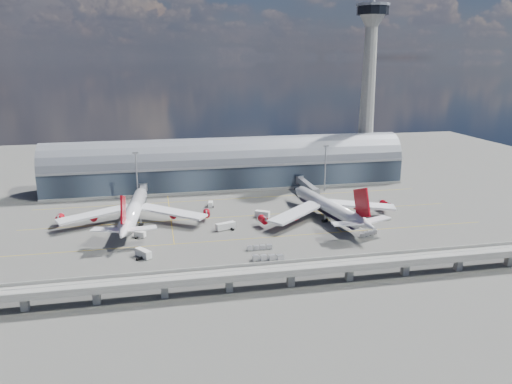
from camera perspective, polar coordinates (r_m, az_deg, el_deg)
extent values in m
plane|color=#474744|center=(213.46, -0.01, -4.35)|extent=(500.00, 500.00, 0.00)
cube|color=gold|center=(204.26, 0.56, -5.26)|extent=(200.00, 0.25, 0.01)
cube|color=gold|center=(232.05, -1.02, -2.74)|extent=(200.00, 0.25, 0.01)
cube|color=gold|center=(260.33, -2.25, -0.75)|extent=(200.00, 0.25, 0.01)
cube|color=gold|center=(238.00, -9.79, -2.50)|extent=(0.25, 80.00, 0.01)
cube|color=gold|center=(249.76, 6.47, -1.53)|extent=(0.25, 80.00, 0.01)
cube|color=#1C2430|center=(285.39, -3.20, 2.10)|extent=(200.00, 28.00, 14.00)
cylinder|color=slate|center=(283.90, -3.22, 3.48)|extent=(200.00, 28.00, 28.00)
cube|color=gray|center=(270.36, -2.78, 2.89)|extent=(200.00, 1.00, 1.20)
cube|color=gray|center=(286.89, -3.18, 0.86)|extent=(200.00, 30.00, 1.20)
cube|color=gray|center=(314.34, 12.18, 2.43)|extent=(18.00, 18.00, 8.00)
cone|color=gray|center=(308.20, 12.61, 9.89)|extent=(10.00, 10.00, 90.00)
cone|color=gray|center=(307.82, 13.13, 18.63)|extent=(16.00, 16.00, 8.00)
cylinder|color=black|center=(308.20, 13.19, 19.55)|extent=(18.00, 18.00, 5.00)
cylinder|color=slate|center=(308.46, 13.22, 20.11)|extent=(19.00, 19.00, 1.50)
cylinder|color=gray|center=(308.61, 13.24, 20.38)|extent=(2.40, 2.40, 3.00)
cube|color=gray|center=(161.74, 4.01, -8.85)|extent=(220.00, 8.50, 1.20)
cube|color=gray|center=(157.79, 4.41, -9.06)|extent=(220.00, 0.40, 1.20)
cube|color=gray|center=(164.83, 3.64, -7.95)|extent=(220.00, 0.40, 1.20)
cube|color=gray|center=(160.16, 4.16, -8.85)|extent=(220.00, 0.12, 0.12)
cube|color=gray|center=(162.80, 3.87, -8.43)|extent=(220.00, 0.12, 0.12)
cube|color=gray|center=(162.50, -24.93, -11.37)|extent=(2.20, 2.20, 5.00)
cube|color=gray|center=(158.89, -17.77, -11.24)|extent=(2.20, 2.20, 5.00)
cube|color=gray|center=(157.75, -10.41, -10.93)|extent=(2.20, 2.20, 5.00)
cube|color=gray|center=(159.13, -3.08, -10.44)|extent=(2.20, 2.20, 5.00)
cube|color=gray|center=(162.98, 3.99, -9.82)|extent=(2.20, 2.20, 5.00)
cube|color=gray|center=(169.12, 10.61, -9.09)|extent=(2.20, 2.20, 5.00)
cube|color=gray|center=(177.31, 16.67, -8.32)|extent=(2.20, 2.20, 5.00)
cube|color=gray|center=(187.29, 22.12, -7.55)|extent=(2.20, 2.20, 5.00)
cube|color=gray|center=(198.79, 26.96, -6.80)|extent=(2.20, 2.20, 5.00)
cylinder|color=gray|center=(258.94, -13.45, 1.61)|extent=(0.70, 0.70, 25.00)
cube|color=gray|center=(256.37, -13.62, 4.37)|extent=(3.00, 0.40, 1.00)
cylinder|color=gray|center=(274.31, 7.91, 2.63)|extent=(0.70, 0.70, 25.00)
cube|color=gray|center=(271.88, 8.01, 5.24)|extent=(3.00, 0.40, 1.00)
cylinder|color=white|center=(226.66, -13.77, -2.00)|extent=(11.37, 52.71, 6.32)
cone|color=white|center=(254.45, -12.96, -0.08)|extent=(7.05, 8.47, 6.32)
cone|color=white|center=(197.15, -14.91, -4.42)|extent=(7.44, 12.40, 6.32)
cube|color=#9E0611|center=(197.56, -14.94, -2.00)|extent=(1.83, 11.81, 13.07)
cube|color=white|center=(227.88, -17.94, -2.43)|extent=(32.42, 19.43, 2.55)
cube|color=white|center=(223.35, -9.62, -2.24)|extent=(30.87, 24.17, 2.55)
cylinder|color=#9E0611|center=(230.37, -17.96, -2.70)|extent=(3.62, 5.22, 3.16)
cylinder|color=#9E0611|center=(233.87, -21.48, -2.76)|extent=(3.62, 5.22, 3.16)
cylinder|color=#9E0611|center=(225.72, -9.41, -2.52)|extent=(3.62, 5.22, 3.16)
cylinder|color=#9E0611|center=(225.29, -5.68, -2.42)|extent=(3.62, 5.22, 3.16)
cylinder|color=gray|center=(245.51, -13.17, -1.78)|extent=(0.49, 0.49, 2.96)
cylinder|color=gray|center=(224.77, -14.62, -3.44)|extent=(0.59, 0.59, 2.96)
cylinder|color=gray|center=(223.90, -13.02, -3.41)|extent=(0.59, 0.59, 2.96)
cylinder|color=black|center=(225.07, -14.60, -3.67)|extent=(2.30, 1.68, 1.48)
cylinder|color=black|center=(224.20, -13.01, -3.64)|extent=(2.30, 1.68, 1.48)
cylinder|color=white|center=(228.61, 8.12, -1.55)|extent=(14.72, 50.79, 6.06)
cone|color=white|center=(252.63, 4.94, 0.15)|extent=(7.41, 9.28, 6.06)
cone|color=white|center=(203.81, 12.36, -3.59)|extent=(8.14, 13.39, 6.06)
cube|color=#9E0611|center=(203.94, 12.00, -1.22)|extent=(2.88, 12.43, 13.83)
cube|color=white|center=(219.65, 4.67, -2.37)|extent=(29.97, 25.97, 2.59)
cube|color=white|center=(235.50, 11.82, -1.44)|extent=(32.54, 17.69, 2.59)
cylinder|color=black|center=(229.09, 8.10, -1.95)|extent=(12.92, 45.53, 5.15)
cylinder|color=#9E0611|center=(221.74, 4.28, -2.70)|extent=(4.20, 5.72, 3.34)
cylinder|color=#9E0611|center=(216.03, 0.80, -3.14)|extent=(4.20, 5.72, 3.34)
cylinder|color=#9E0611|center=(238.01, 11.65, -1.73)|extent=(4.20, 5.72, 3.34)
cylinder|color=#9E0611|center=(246.09, 14.48, -1.34)|extent=(4.20, 5.72, 3.34)
cylinder|color=gray|center=(244.83, 6.02, -1.48)|extent=(0.52, 0.52, 3.13)
cylinder|color=gray|center=(224.92, 7.86, -3.05)|extent=(0.63, 0.63, 3.13)
cylinder|color=gray|center=(228.17, 9.32, -2.84)|extent=(0.63, 0.63, 3.13)
cylinder|color=black|center=(225.23, 7.85, -3.29)|extent=(2.53, 1.94, 1.57)
cylinder|color=black|center=(228.48, 9.31, -3.08)|extent=(2.53, 1.94, 1.57)
cube|color=gray|center=(257.71, -12.79, -0.09)|extent=(3.00, 24.00, 3.00)
cube|color=gray|center=(246.13, -12.82, -0.81)|extent=(3.60, 3.60, 3.40)
cylinder|color=gray|center=(269.33, -12.76, 0.56)|extent=(4.40, 4.40, 4.00)
cylinder|color=gray|center=(247.09, -12.77, -1.59)|extent=(0.50, 0.50, 3.40)
cylinder|color=black|center=(247.47, -12.75, -1.89)|extent=(1.40, 0.80, 0.80)
cube|color=gray|center=(267.70, 5.85, 0.77)|extent=(3.00, 28.00, 3.00)
cube|color=gray|center=(254.84, 6.79, 0.01)|extent=(3.60, 3.60, 3.40)
cylinder|color=gray|center=(280.68, 4.99, 1.47)|extent=(4.40, 4.40, 4.00)
cylinder|color=gray|center=(255.77, 6.76, -0.75)|extent=(0.50, 0.50, 3.40)
cylinder|color=black|center=(256.14, 6.75, -1.04)|extent=(1.40, 0.80, 0.80)
cube|color=silver|center=(188.99, -12.75, -6.83)|extent=(6.22, 7.41, 2.73)
cylinder|color=black|center=(191.19, -12.32, -6.94)|extent=(2.69, 2.29, 0.95)
cylinder|color=black|center=(187.70, -13.15, -7.41)|extent=(2.69, 2.29, 0.95)
cube|color=silver|center=(209.59, -13.11, -4.72)|extent=(4.88, 3.92, 2.31)
cylinder|color=black|center=(210.53, -12.75, -4.90)|extent=(1.76, 2.33, 0.80)
cylinder|color=black|center=(209.34, -13.44, -5.06)|extent=(1.76, 2.33, 0.80)
cube|color=silver|center=(213.43, -3.50, -3.89)|extent=(8.94, 5.23, 2.80)
cylinder|color=black|center=(213.33, -2.77, -4.24)|extent=(1.82, 2.86, 0.97)
cylinder|color=black|center=(214.37, -4.22, -4.17)|extent=(1.82, 2.86, 0.97)
cube|color=silver|center=(235.45, 8.58, -2.28)|extent=(5.22, 5.27, 2.32)
cylinder|color=black|center=(236.45, 8.20, -2.45)|extent=(2.16, 2.14, 0.80)
cylinder|color=black|center=(235.08, 8.95, -2.58)|extent=(2.16, 2.14, 0.80)
cube|color=silver|center=(246.44, -5.22, -1.38)|extent=(2.89, 4.83, 2.35)
cylinder|color=black|center=(248.06, -5.31, -1.52)|extent=(2.37, 1.22, 0.81)
cylinder|color=black|center=(245.41, -5.11, -1.70)|extent=(2.37, 1.22, 0.81)
cube|color=silver|center=(228.79, 0.73, -2.53)|extent=(6.99, 5.79, 2.89)
cylinder|color=black|center=(230.64, 1.10, -2.72)|extent=(2.36, 2.88, 1.00)
cylinder|color=black|center=(227.74, 0.35, -2.95)|extent=(2.36, 2.88, 1.00)
cube|color=gray|center=(191.16, -0.70, -6.65)|extent=(2.38, 1.62, 0.29)
cube|color=#BABABF|center=(190.88, -0.70, -6.43)|extent=(1.99, 1.51, 1.46)
cube|color=gray|center=(191.69, 0.05, -6.58)|extent=(2.38, 1.62, 0.29)
cube|color=#BABABF|center=(191.40, 0.05, -6.36)|extent=(1.99, 1.51, 1.46)
cube|color=gray|center=(192.25, 0.79, -6.52)|extent=(2.38, 1.62, 0.29)
cube|color=#BABABF|center=(191.96, 0.79, -6.30)|extent=(1.99, 1.51, 1.46)
cube|color=gray|center=(192.84, 1.53, -6.45)|extent=(2.38, 1.62, 0.29)
cube|color=#BABABF|center=(192.55, 1.53, -6.24)|extent=(1.99, 1.51, 1.46)
cube|color=gray|center=(182.10, -0.05, -7.77)|extent=(2.98, 2.21, 0.34)
cube|color=#BABABF|center=(181.75, -0.05, -7.51)|extent=(2.51, 2.03, 1.71)
cube|color=gray|center=(182.28, 0.89, -7.75)|extent=(2.98, 2.21, 0.34)
cube|color=#BABABF|center=(181.93, 0.89, -7.49)|extent=(2.51, 2.03, 1.71)
cube|color=gray|center=(182.51, 1.83, -7.73)|extent=(2.98, 2.21, 0.34)
cube|color=#BABABF|center=(182.15, 1.83, -7.46)|extent=(2.51, 2.03, 1.71)
cube|color=gray|center=(182.78, 2.76, -7.70)|extent=(2.98, 2.21, 0.34)
cube|color=#BABABF|center=(182.43, 2.77, -7.44)|extent=(2.51, 2.03, 1.71)
cube|color=gray|center=(209.14, 12.03, -5.04)|extent=(2.80, 2.41, 0.29)
cube|color=#BABABF|center=(208.87, 12.04, -4.84)|extent=(2.40, 2.16, 1.47)
cube|color=gray|center=(210.96, 12.50, -4.89)|extent=(2.80, 2.41, 0.29)
cube|color=#BABABF|center=(210.70, 12.51, -4.69)|extent=(2.40, 2.16, 1.47)
cube|color=gray|center=(212.80, 12.95, -4.74)|extent=(2.80, 2.41, 0.29)
cube|color=#BABABF|center=(212.54, 12.97, -4.54)|extent=(2.40, 2.16, 1.47)
cube|color=gray|center=(214.65, 13.40, -4.59)|extent=(2.80, 2.41, 0.29)
cube|color=#BABABF|center=(214.39, 13.42, -4.40)|extent=(2.40, 2.16, 1.47)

